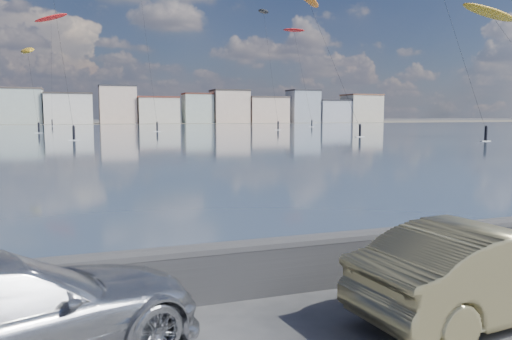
# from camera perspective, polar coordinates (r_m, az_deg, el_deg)

# --- Properties ---
(bay_water) EXTENTS (500.00, 177.00, 0.00)m
(bay_water) POSITION_cam_1_polar(r_m,az_deg,el_deg) (97.35, -18.01, 4.08)
(bay_water) COLOR #394C61
(bay_water) RESTS_ON ground
(far_shore_strip) EXTENTS (500.00, 60.00, 0.00)m
(far_shore_strip) POSITION_cam_1_polar(r_m,az_deg,el_deg) (205.80, -18.80, 5.09)
(far_shore_strip) COLOR #4C473D
(far_shore_strip) RESTS_ON ground
(seawall) EXTENTS (400.00, 0.36, 1.08)m
(seawall) POSITION_cam_1_polar(r_m,az_deg,el_deg) (9.23, -3.24, -11.13)
(seawall) COLOR #28282B
(seawall) RESTS_ON ground
(far_buildings) EXTENTS (240.79, 13.26, 14.60)m
(far_buildings) POSITION_cam_1_polar(r_m,az_deg,el_deg) (191.81, -18.42, 6.84)
(far_buildings) COLOR beige
(far_buildings) RESTS_ON ground
(car_champagne) EXTENTS (4.98, 2.19, 1.59)m
(car_champagne) POSITION_cam_1_polar(r_m,az_deg,el_deg) (9.23, 25.00, -10.35)
(car_champagne) COLOR tan
(car_champagne) RESTS_ON ground
(kitesurfer_0) EXTENTS (5.80, 11.67, 27.69)m
(kitesurfer_0) POSITION_cam_1_polar(r_m,az_deg,el_deg) (143.20, 4.35, 15.50)
(kitesurfer_0) COLOR red
(kitesurfer_0) RESTS_ON ground
(kitesurfer_1) EXTENTS (4.50, 11.67, 16.85)m
(kitesurfer_1) POSITION_cam_1_polar(r_m,az_deg,el_deg) (105.96, -24.65, 12.19)
(kitesurfer_1) COLOR #BF8C19
(kitesurfer_1) RESTS_ON ground
(kitesurfer_10) EXTENTS (10.66, 15.56, 20.71)m
(kitesurfer_10) POSITION_cam_1_polar(r_m,az_deg,el_deg) (89.14, 25.21, 15.88)
(kitesurfer_10) COLOR #BF8C19
(kitesurfer_10) RESTS_ON ground
(kitesurfer_12) EXTENTS (9.87, 11.50, 34.42)m
(kitesurfer_12) POSITION_cam_1_polar(r_m,az_deg,el_deg) (168.18, -22.38, 15.68)
(kitesurfer_12) COLOR red
(kitesurfer_12) RESTS_ON ground
(kitesurfer_14) EXTENTS (5.44, 11.49, 27.28)m
(kitesurfer_14) POSITION_cam_1_polar(r_m,az_deg,el_deg) (116.20, 0.89, 17.45)
(kitesurfer_14) COLOR black
(kitesurfer_14) RESTS_ON ground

